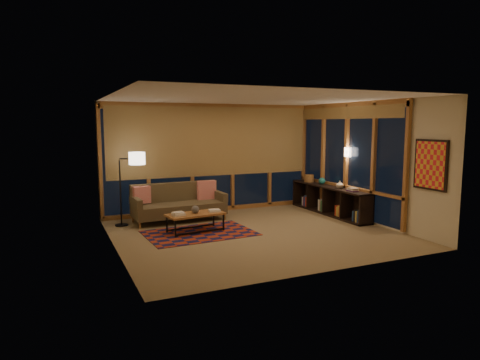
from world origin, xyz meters
name	(u,v)px	position (x,y,z in m)	size (l,w,h in m)	color
floor	(255,233)	(0.00, 0.00, 0.00)	(5.50, 5.00, 0.01)	#937A52
ceiling	(256,98)	(0.00, 0.00, 2.70)	(5.50, 5.00, 0.01)	white
walls	(255,167)	(0.00, 0.00, 1.35)	(5.51, 5.01, 2.70)	beige
window_wall_back	(213,158)	(0.00, 2.43, 1.35)	(5.30, 0.16, 2.60)	#A57137
window_wall_right	(345,160)	(2.68, 0.60, 1.35)	(0.16, 3.70, 2.60)	#A57137
wall_art	(430,165)	(2.71, -1.85, 1.45)	(0.06, 0.74, 0.94)	red
wall_sconce	(348,152)	(2.62, 0.45, 1.55)	(0.12, 0.18, 0.22)	#FFEBD1
sofa	(179,203)	(-1.10, 1.68, 0.42)	(2.06, 0.83, 0.84)	#4A3B2B
pillow_left	(142,196)	(-1.90, 1.84, 0.61)	(0.38, 0.13, 0.38)	#CB0300
pillow_right	(206,190)	(-0.36, 1.90, 0.65)	(0.45, 0.15, 0.45)	#CB0300
area_rug	(200,233)	(-1.03, 0.44, 0.01)	(2.14, 1.43, 0.01)	#A43115
coffee_table	(195,223)	(-1.07, 0.59, 0.19)	(1.17, 0.53, 0.39)	#A57137
book_stack_a	(178,214)	(-1.45, 0.52, 0.43)	(0.26, 0.21, 0.08)	silver
book_stack_b	(214,210)	(-0.65, 0.60, 0.41)	(0.22, 0.18, 0.04)	silver
ceramic_pot	(195,209)	(-1.06, 0.61, 0.47)	(0.16, 0.16, 0.16)	black
floor_lamp	(120,189)	(-2.37, 1.78, 0.80)	(0.54, 0.35, 1.61)	black
bookshelf	(329,200)	(2.49, 0.94, 0.35)	(0.40, 2.77, 0.69)	black
basket	(309,178)	(2.47, 1.82, 0.79)	(0.25, 0.25, 0.19)	#90613C
teal_bowl	(322,181)	(2.49, 1.26, 0.78)	(0.17, 0.17, 0.17)	#176463
vase	(340,184)	(2.49, 0.54, 0.78)	(0.18, 0.18, 0.19)	#C1AD8E
shelf_book_stack	(353,190)	(2.49, 0.07, 0.73)	(0.17, 0.24, 0.07)	silver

